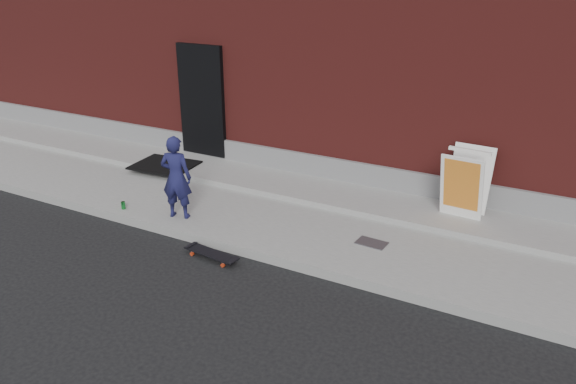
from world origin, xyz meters
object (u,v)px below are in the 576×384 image
Objects in this scene: child at (176,177)px; skateboard at (211,254)px; pizza_sign at (465,183)px; soda_can at (123,205)px.

child reaches higher than skateboard.
skateboard is at bearing -137.23° from pizza_sign.
child reaches higher than pizza_sign.
child reaches higher than soda_can.
child is 1.52m from skateboard.
skateboard is at bearing 133.10° from child.
skateboard is (1.13, -0.69, -0.76)m from child.
soda_can is (-2.15, 0.48, 0.14)m from skateboard.
pizza_sign is at bearing 42.77° from skateboard.
pizza_sign is 5.62m from soda_can.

